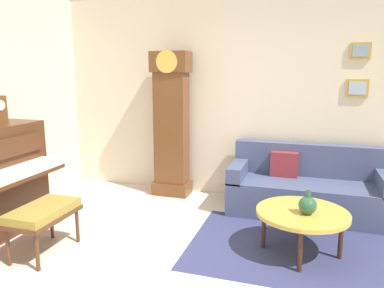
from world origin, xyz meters
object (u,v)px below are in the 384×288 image
object	(u,v)px
couch	(307,188)
grandfather_clock	(172,128)
piano_bench	(43,214)
green_jug	(308,205)
coffee_table	(302,214)

from	to	relation	value
couch	grandfather_clock	bearing A→B (deg)	175.07
piano_bench	grandfather_clock	distance (m)	2.19
grandfather_clock	green_jug	size ratio (longest dim) A/B	8.46
piano_bench	grandfather_clock	world-z (taller)	grandfather_clock
couch	coffee_table	distance (m)	1.14
piano_bench	couch	xyz separation A→B (m)	(2.42, 1.88, -0.09)
coffee_table	green_jug	size ratio (longest dim) A/B	3.67
piano_bench	couch	size ratio (longest dim) A/B	0.37
piano_bench	couch	distance (m)	3.07
green_jug	piano_bench	bearing A→B (deg)	-164.21
piano_bench	coffee_table	bearing A→B (deg)	17.42
grandfather_clock	couch	world-z (taller)	grandfather_clock
piano_bench	coffee_table	size ratio (longest dim) A/B	0.80
couch	coffee_table	xyz separation A→B (m)	(-0.04, -1.14, 0.09)
piano_bench	green_jug	xyz separation A→B (m)	(2.43, 0.69, 0.12)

